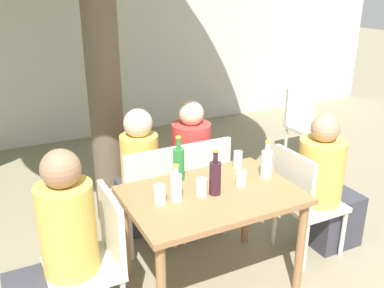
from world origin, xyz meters
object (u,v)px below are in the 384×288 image
(patio_chair_4, at_px, (306,120))
(water_bottle_3, at_px, (176,186))
(patio_chair_2, at_px, (147,192))
(patio_chair_3, at_px, (199,181))
(drinking_glass_1, at_px, (202,187))
(dining_table_front, at_px, (212,206))
(person_seated_2, at_px, (137,179))
(drinking_glass_3, at_px, (160,194))
(person_seated_1, at_px, (326,190))
(patio_chair_0, at_px, (96,254))
(person_seated_3, at_px, (187,169))
(patio_chair_1, at_px, (303,198))
(water_bottle_2, at_px, (266,163))
(drinking_glass_4, at_px, (215,171))
(person_seated_0, at_px, (56,258))
(wine_bottle_1, at_px, (215,177))
(green_bottle_0, at_px, (179,163))
(drinking_glass_0, at_px, (241,179))
(drinking_glass_2, at_px, (238,159))

(patio_chair_4, height_order, water_bottle_3, water_bottle_3)
(patio_chair_2, height_order, patio_chair_3, same)
(patio_chair_4, bearing_deg, drinking_glass_1, -145.63)
(patio_chair_3, xyz_separation_m, patio_chair_4, (1.91, 0.89, 0.00))
(dining_table_front, relative_size, person_seated_2, 1.01)
(person_seated_2, relative_size, drinking_glass_3, 8.97)
(person_seated_1, xyz_separation_m, drinking_glass_3, (-1.42, 0.02, 0.28))
(patio_chair_0, distance_m, patio_chair_3, 1.22)
(person_seated_3, bearing_deg, patio_chair_3, 90.00)
(patio_chair_1, bearing_deg, water_bottle_2, 82.35)
(patio_chair_2, height_order, person_seated_3, person_seated_3)
(patio_chair_4, distance_m, water_bottle_2, 2.25)
(patio_chair_1, relative_size, drinking_glass_4, 9.08)
(patio_chair_4, relative_size, person_seated_3, 0.77)
(patio_chair_1, bearing_deg, dining_table_front, 90.00)
(person_seated_0, relative_size, drinking_glass_1, 10.31)
(drinking_glass_1, bearing_deg, wine_bottle_1, -14.67)
(patio_chair_4, xyz_separation_m, drinking_glass_3, (-2.51, -1.50, 0.30))
(water_bottle_2, height_order, drinking_glass_1, water_bottle_2)
(patio_chair_4, distance_m, green_bottle_0, 2.60)
(patio_chair_3, distance_m, green_bottle_0, 0.61)
(water_bottle_2, xyz_separation_m, drinking_glass_0, (-0.24, -0.04, -0.06))
(patio_chair_4, relative_size, drinking_glass_2, 6.96)
(person_seated_0, height_order, drinking_glass_2, person_seated_0)
(dining_table_front, height_order, drinking_glass_1, drinking_glass_1)
(patio_chair_0, bearing_deg, patio_chair_4, 117.20)
(green_bottle_0, height_order, drinking_glass_4, green_bottle_0)
(person_seated_3, height_order, drinking_glass_0, person_seated_3)
(patio_chair_0, height_order, water_bottle_2, water_bottle_2)
(dining_table_front, bearing_deg, drinking_glass_2, 36.28)
(patio_chair_0, bearing_deg, drinking_glass_2, 103.22)
(green_bottle_0, relative_size, drinking_glass_2, 2.57)
(patio_chair_2, bearing_deg, water_bottle_2, 140.42)
(person_seated_1, bearing_deg, water_bottle_2, 85.46)
(drinking_glass_3, distance_m, drinking_glass_4, 0.53)
(patio_chair_4, relative_size, person_seated_0, 0.73)
(drinking_glass_0, bearing_deg, dining_table_front, -178.06)
(water_bottle_2, bearing_deg, drinking_glass_0, -171.11)
(dining_table_front, distance_m, drinking_glass_4, 0.28)
(patio_chair_3, bearing_deg, dining_table_front, 69.75)
(person_seated_3, distance_m, water_bottle_3, 1.03)
(dining_table_front, distance_m, patio_chair_0, 0.83)
(water_bottle_2, bearing_deg, patio_chair_3, 112.52)
(patio_chair_1, height_order, person_seated_2, person_seated_2)
(wine_bottle_1, xyz_separation_m, drinking_glass_1, (-0.09, 0.02, -0.06))
(patio_chair_3, relative_size, green_bottle_0, 2.70)
(water_bottle_3, relative_size, drinking_glass_2, 1.92)
(drinking_glass_0, height_order, drinking_glass_1, drinking_glass_1)
(drinking_glass_4, bearing_deg, drinking_glass_0, -61.57)
(patio_chair_0, relative_size, water_bottle_3, 3.62)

